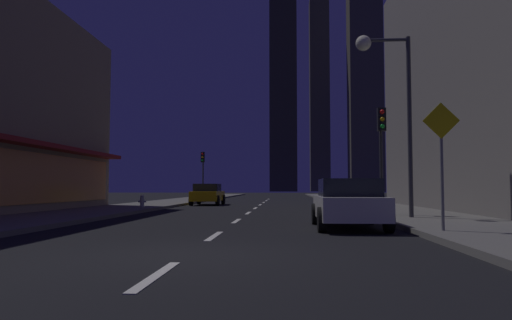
{
  "coord_description": "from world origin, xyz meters",
  "views": [
    {
      "loc": [
        1.76,
        -8.35,
        1.2
      ],
      "look_at": [
        0.0,
        19.45,
        2.83
      ],
      "focal_mm": 32.99,
      "sensor_mm": 36.0,
      "label": 1
    }
  ],
  "objects_px": {
    "car_parked_far": "(208,194)",
    "street_lamp_right": "(386,80)",
    "traffic_light_near_right": "(381,136)",
    "fire_hydrant_far_left": "(142,201)",
    "car_parked_near": "(348,203)",
    "traffic_light_far_left": "(203,165)",
    "pedestrian_crossing_sign": "(442,154)"
  },
  "relations": [
    {
      "from": "street_lamp_right",
      "to": "car_parked_near",
      "type": "bearing_deg",
      "value": -120.96
    },
    {
      "from": "car_parked_near",
      "to": "traffic_light_near_right",
      "type": "height_order",
      "value": "traffic_light_near_right"
    },
    {
      "from": "traffic_light_near_right",
      "to": "traffic_light_far_left",
      "type": "height_order",
      "value": "same"
    },
    {
      "from": "fire_hydrant_far_left",
      "to": "street_lamp_right",
      "type": "distance_m",
      "value": 14.41
    },
    {
      "from": "car_parked_far",
      "to": "traffic_light_near_right",
      "type": "relative_size",
      "value": 1.01
    },
    {
      "from": "fire_hydrant_far_left",
      "to": "traffic_light_near_right",
      "type": "height_order",
      "value": "traffic_light_near_right"
    },
    {
      "from": "traffic_light_far_left",
      "to": "car_parked_far",
      "type": "bearing_deg",
      "value": -77.66
    },
    {
      "from": "car_parked_far",
      "to": "street_lamp_right",
      "type": "xyz_separation_m",
      "value": [
        8.98,
        -15.07,
        4.33
      ]
    },
    {
      "from": "traffic_light_near_right",
      "to": "pedestrian_crossing_sign",
      "type": "relative_size",
      "value": 1.33
    },
    {
      "from": "fire_hydrant_far_left",
      "to": "street_lamp_right",
      "type": "height_order",
      "value": "street_lamp_right"
    },
    {
      "from": "car_parked_near",
      "to": "street_lamp_right",
      "type": "distance_m",
      "value": 5.54
    },
    {
      "from": "car_parked_near",
      "to": "street_lamp_right",
      "type": "relative_size",
      "value": 0.64
    },
    {
      "from": "car_parked_near",
      "to": "street_lamp_right",
      "type": "height_order",
      "value": "street_lamp_right"
    },
    {
      "from": "car_parked_near",
      "to": "traffic_light_far_left",
      "type": "bearing_deg",
      "value": 108.81
    },
    {
      "from": "fire_hydrant_far_left",
      "to": "street_lamp_right",
      "type": "xyz_separation_m",
      "value": [
        11.28,
        -7.69,
        4.61
      ]
    },
    {
      "from": "street_lamp_right",
      "to": "pedestrian_crossing_sign",
      "type": "height_order",
      "value": "street_lamp_right"
    },
    {
      "from": "fire_hydrant_far_left",
      "to": "traffic_light_far_left",
      "type": "height_order",
      "value": "traffic_light_far_left"
    },
    {
      "from": "traffic_light_near_right",
      "to": "car_parked_near",
      "type": "bearing_deg",
      "value": -113.02
    },
    {
      "from": "car_parked_near",
      "to": "car_parked_far",
      "type": "relative_size",
      "value": 1.0
    },
    {
      "from": "pedestrian_crossing_sign",
      "to": "street_lamp_right",
      "type": "bearing_deg",
      "value": 92.42
    },
    {
      "from": "car_parked_far",
      "to": "fire_hydrant_far_left",
      "type": "height_order",
      "value": "car_parked_far"
    },
    {
      "from": "car_parked_far",
      "to": "street_lamp_right",
      "type": "bearing_deg",
      "value": -59.21
    },
    {
      "from": "traffic_light_far_left",
      "to": "pedestrian_crossing_sign",
      "type": "distance_m",
      "value": 31.04
    },
    {
      "from": "car_parked_near",
      "to": "traffic_light_near_right",
      "type": "relative_size",
      "value": 1.01
    },
    {
      "from": "car_parked_far",
      "to": "traffic_light_near_right",
      "type": "bearing_deg",
      "value": -56.14
    },
    {
      "from": "car_parked_far",
      "to": "traffic_light_near_right",
      "type": "xyz_separation_m",
      "value": [
        9.1,
        -13.56,
        2.45
      ]
    },
    {
      "from": "car_parked_far",
      "to": "street_lamp_right",
      "type": "height_order",
      "value": "street_lamp_right"
    },
    {
      "from": "fire_hydrant_far_left",
      "to": "traffic_light_near_right",
      "type": "relative_size",
      "value": 0.16
    },
    {
      "from": "traffic_light_near_right",
      "to": "car_parked_far",
      "type": "bearing_deg",
      "value": 123.86
    },
    {
      "from": "car_parked_near",
      "to": "traffic_light_near_right",
      "type": "bearing_deg",
      "value": 66.98
    },
    {
      "from": "car_parked_near",
      "to": "street_lamp_right",
      "type": "bearing_deg",
      "value": 59.04
    },
    {
      "from": "street_lamp_right",
      "to": "traffic_light_near_right",
      "type": "bearing_deg",
      "value": 85.43
    }
  ]
}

